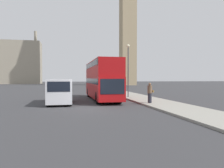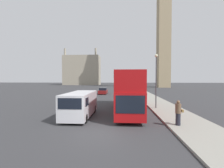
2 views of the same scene
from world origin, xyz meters
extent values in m
plane|color=#333335|center=(0.00, 0.00, 0.00)|extent=(300.00, 300.00, 0.00)
cube|color=gray|center=(6.86, 0.00, 0.07)|extent=(3.72, 120.00, 0.15)
cube|color=tan|center=(19.91, 57.78, 23.51)|extent=(5.09, 5.09, 47.02)
cube|color=#9E937F|center=(-23.81, 85.70, 9.26)|extent=(22.58, 10.19, 18.52)
cylinder|color=#9E937F|center=(-14.21, 81.37, 20.56)|extent=(1.22, 1.22, 4.08)
cube|color=#A80F11|center=(2.25, 7.08, 1.42)|extent=(2.42, 11.39, 2.21)
cube|color=#A80F11|center=(2.25, 7.08, 3.39)|extent=(2.42, 11.16, 1.73)
cube|color=black|center=(2.25, 7.08, 2.10)|extent=(2.46, 10.94, 0.55)
cube|color=black|center=(2.25, 7.08, 3.88)|extent=(2.46, 10.71, 0.55)
cube|color=black|center=(2.25, 1.37, 1.68)|extent=(2.13, 0.03, 1.33)
cylinder|color=black|center=(1.38, 3.09, 0.57)|extent=(0.68, 1.14, 1.14)
cylinder|color=black|center=(3.12, 3.09, 0.57)|extent=(0.68, 1.14, 1.14)
cylinder|color=black|center=(1.38, 11.07, 0.57)|extent=(0.68, 1.14, 1.14)
cylinder|color=black|center=(3.12, 11.07, 0.57)|extent=(0.68, 1.14, 1.14)
cube|color=silver|center=(-2.24, 4.20, 1.25)|extent=(2.14, 5.74, 2.09)
cube|color=black|center=(-2.24, 1.32, 1.71)|extent=(1.82, 0.02, 0.84)
cube|color=black|center=(-2.24, 2.33, 1.71)|extent=(2.17, 1.03, 0.67)
cylinder|color=black|center=(-3.05, 2.25, 0.37)|extent=(0.54, 0.74, 0.74)
cylinder|color=black|center=(-1.44, 2.25, 0.37)|extent=(0.54, 0.74, 0.74)
cylinder|color=black|center=(-3.05, 6.15, 0.37)|extent=(0.54, 0.74, 0.74)
cylinder|color=black|center=(-1.44, 6.15, 0.37)|extent=(0.54, 0.74, 0.74)
cylinder|color=#23232D|center=(5.77, 1.65, 0.59)|extent=(0.35, 0.35, 0.89)
cylinder|color=brown|center=(5.77, 1.65, 1.39)|extent=(0.41, 0.41, 0.70)
sphere|color=brown|center=(5.77, 1.65, 1.86)|extent=(0.24, 0.24, 0.24)
cube|color=olive|center=(6.07, 1.65, 1.21)|extent=(0.12, 0.24, 0.20)
cylinder|color=#38383D|center=(5.66, 8.30, 3.13)|extent=(0.12, 0.12, 5.95)
sphere|color=beige|center=(5.66, 8.30, 6.28)|extent=(0.36, 0.36, 0.36)
cube|color=maroon|center=(-2.84, 26.04, 0.52)|extent=(1.87, 4.25, 0.74)
cube|color=black|center=(-2.84, 26.15, 1.21)|extent=(1.68, 2.04, 0.62)
cylinder|color=black|center=(-3.57, 24.68, 0.31)|extent=(0.41, 0.61, 0.61)
cylinder|color=black|center=(-2.11, 24.68, 0.31)|extent=(0.41, 0.61, 0.61)
cylinder|color=black|center=(-3.57, 27.40, 0.31)|extent=(0.41, 0.61, 0.61)
cylinder|color=black|center=(-2.11, 27.40, 0.31)|extent=(0.41, 0.61, 0.61)
camera|label=1|loc=(-1.69, -16.96, 2.38)|focal=35.00mm
camera|label=2|loc=(1.62, -9.55, 3.52)|focal=24.00mm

